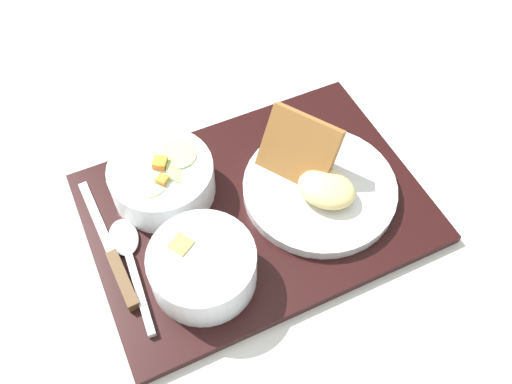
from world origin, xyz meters
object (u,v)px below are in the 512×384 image
bowl_salad (162,178)px  knife (117,265)px  spoon (129,256)px  plate_main (317,183)px  bowl_soup (202,265)px

bowl_salad → knife: (-0.10, -0.07, -0.02)m
knife → spoon: (0.02, 0.01, -0.00)m
plate_main → spoon: (-0.25, 0.04, -0.01)m
bowl_salad → knife: bowl_salad is taller
bowl_salad → plate_main: 0.20m
plate_main → spoon: size_ratio=1.24×
bowl_salad → spoon: bowl_salad is taller
plate_main → spoon: plate_main is taller
bowl_salad → plate_main: (0.17, -0.10, -0.01)m
knife → bowl_soup: bearing=-124.7°
bowl_salad → bowl_soup: 0.14m
bowl_salad → knife: size_ratio=0.66×
bowl_soup → spoon: (-0.07, 0.07, -0.03)m
spoon → plate_main: bearing=-88.2°
spoon → bowl_soup: bearing=-127.6°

